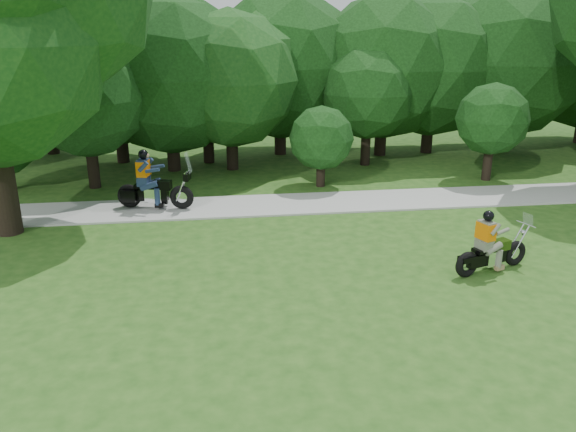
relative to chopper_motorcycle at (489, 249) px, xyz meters
name	(u,v)px	position (x,y,z in m)	size (l,w,h in m)	color
ground	(474,323)	(-1.36, -2.25, -0.56)	(100.00, 100.00, 0.00)	#224C15
walkway	(365,201)	(-1.36, 5.75, -0.53)	(60.00, 2.20, 0.06)	#A6A6A1
tree_line	(358,71)	(-0.03, 12.34, 3.11)	(39.69, 11.99, 7.38)	black
chopper_motorcycle	(489,249)	(0.00, 0.00, 0.00)	(2.08, 1.01, 1.52)	black
touring_motorcycle	(150,187)	(-8.18, 5.85, 0.17)	(2.40, 1.08, 1.85)	black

